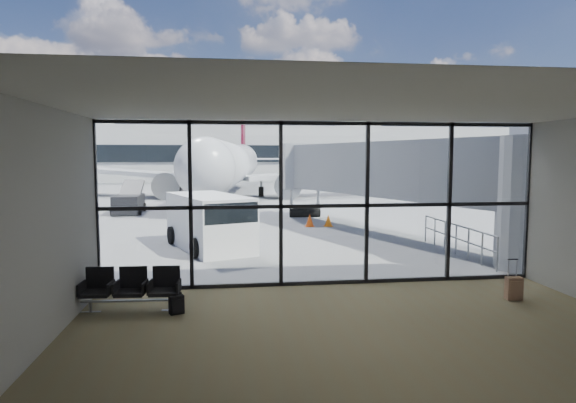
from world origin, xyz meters
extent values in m
plane|color=slate|center=(0.00, 40.00, 0.00)|extent=(220.00, 220.00, 0.00)
cube|color=brown|center=(0.00, -4.00, 0.01)|extent=(12.00, 8.00, 0.01)
cube|color=silver|center=(0.00, -4.00, 4.50)|extent=(12.00, 8.00, 0.02)
cube|color=#B1B1AC|center=(0.00, -8.00, 2.25)|extent=(12.00, 0.02, 4.50)
cube|color=#B1B1AC|center=(-6.00, -4.00, 2.25)|extent=(0.02, 8.00, 4.50)
cube|color=white|center=(0.00, 0.00, 2.25)|extent=(12.00, 0.04, 4.50)
cube|color=black|center=(0.00, 0.00, 0.06)|extent=(12.00, 0.12, 0.10)
cube|color=black|center=(0.00, 0.00, 2.20)|extent=(12.00, 0.12, 0.10)
cube|color=black|center=(0.00, 0.00, 4.44)|extent=(12.00, 0.12, 0.10)
cube|color=black|center=(-6.00, 0.00, 2.25)|extent=(0.10, 0.12, 4.50)
cube|color=black|center=(-3.60, 0.00, 2.25)|extent=(0.10, 0.12, 4.50)
cube|color=black|center=(-1.20, 0.00, 2.25)|extent=(0.10, 0.12, 4.50)
cube|color=black|center=(1.20, 0.00, 2.25)|extent=(0.10, 0.12, 4.50)
cube|color=black|center=(3.60, 0.00, 2.25)|extent=(0.10, 0.12, 4.50)
cube|color=black|center=(6.00, 0.00, 2.25)|extent=(0.10, 0.12, 4.50)
cylinder|color=#939598|center=(7.20, 1.00, 2.10)|extent=(2.80, 2.80, 4.20)
cube|color=#939598|center=(4.55, 8.00, 3.00)|extent=(7.45, 14.81, 2.40)
cube|color=#939598|center=(1.90, 15.00, 3.00)|extent=(2.60, 2.20, 2.60)
cylinder|color=gray|center=(1.10, 15.00, 0.90)|extent=(0.20, 0.20, 1.80)
cylinder|color=gray|center=(2.70, 15.00, 0.90)|extent=(0.20, 0.20, 1.80)
cylinder|color=black|center=(1.90, 15.00, 0.25)|extent=(1.80, 0.56, 0.56)
cylinder|color=gray|center=(5.60, 0.80, 0.55)|extent=(0.06, 0.06, 1.10)
cylinder|color=gray|center=(5.60, 1.70, 0.55)|extent=(0.06, 0.06, 1.10)
cylinder|color=gray|center=(5.60, 2.60, 0.55)|extent=(0.06, 0.06, 1.10)
cylinder|color=gray|center=(5.60, 3.50, 0.55)|extent=(0.06, 0.06, 1.10)
cylinder|color=gray|center=(5.60, 4.40, 0.55)|extent=(0.06, 0.06, 1.10)
cylinder|color=gray|center=(5.60, 5.30, 0.55)|extent=(0.06, 0.06, 1.10)
cylinder|color=gray|center=(5.60, 6.20, 0.55)|extent=(0.06, 0.06, 1.10)
cylinder|color=gray|center=(5.60, 3.50, 1.08)|extent=(0.06, 5.40, 0.06)
cylinder|color=gray|center=(5.60, 3.50, 0.60)|extent=(0.06, 5.40, 0.06)
cube|color=#A9A8A4|center=(0.00, 62.00, 4.00)|extent=(80.00, 12.00, 8.00)
cube|color=black|center=(0.00, 55.90, 4.00)|extent=(80.00, 0.20, 2.40)
cube|color=#A9A8A4|center=(-25.00, 62.00, 9.50)|extent=(10.00, 8.00, 3.00)
cube|color=#A9A8A4|center=(18.00, 62.00, 9.00)|extent=(6.00, 6.00, 2.00)
cylinder|color=#382619|center=(-39.00, 72.00, 1.53)|extent=(0.50, 0.50, 3.06)
sphere|color=black|center=(-39.00, 72.00, 5.27)|extent=(5.61, 5.61, 5.61)
cylinder|color=#382619|center=(-33.00, 72.00, 1.71)|extent=(0.50, 0.50, 3.42)
sphere|color=black|center=(-33.00, 72.00, 5.89)|extent=(6.27, 6.27, 6.27)
cylinder|color=#382619|center=(-27.00, 72.00, 1.35)|extent=(0.50, 0.50, 2.70)
sphere|color=black|center=(-27.00, 72.00, 4.65)|extent=(4.95, 4.95, 4.95)
cylinder|color=#382619|center=(-21.00, 72.00, 1.53)|extent=(0.50, 0.50, 3.06)
sphere|color=black|center=(-21.00, 72.00, 5.27)|extent=(5.61, 5.61, 5.61)
cylinder|color=#382619|center=(-15.00, 72.00, 1.71)|extent=(0.50, 0.50, 3.42)
sphere|color=black|center=(-15.00, 72.00, 5.89)|extent=(6.27, 6.27, 6.27)
cube|color=gray|center=(-4.85, -1.75, 0.25)|extent=(2.24, 0.21, 0.04)
cube|color=black|center=(-5.62, -1.70, 0.45)|extent=(0.66, 0.62, 0.08)
cube|color=black|center=(-5.60, -1.42, 0.71)|extent=(0.63, 0.11, 0.56)
cube|color=black|center=(-4.85, -1.75, 0.45)|extent=(0.66, 0.62, 0.08)
cube|color=black|center=(-4.84, -1.46, 0.71)|extent=(0.63, 0.11, 0.56)
cube|color=black|center=(-4.09, -1.79, 0.45)|extent=(0.66, 0.62, 0.08)
cube|color=black|center=(-4.08, -1.51, 0.71)|extent=(0.63, 0.11, 0.56)
cylinder|color=gray|center=(-5.77, -1.69, 0.13)|extent=(0.06, 0.06, 0.25)
cylinder|color=gray|center=(-3.94, -1.80, 0.13)|extent=(0.06, 0.06, 0.25)
cube|color=black|center=(-3.80, -2.05, 0.22)|extent=(0.37, 0.30, 0.43)
cube|color=black|center=(-3.76, -2.16, 0.22)|extent=(0.26, 0.15, 0.30)
cylinder|color=black|center=(-3.84, -1.96, 0.43)|extent=(0.30, 0.18, 0.08)
cube|color=#87634B|center=(4.37, -2.03, 0.30)|extent=(0.39, 0.26, 0.56)
cube|color=#87634B|center=(4.36, -2.16, 0.30)|extent=(0.31, 0.07, 0.42)
cylinder|color=gray|center=(4.27, -1.92, 0.78)|extent=(0.02, 0.02, 0.47)
cylinder|color=gray|center=(4.48, -1.94, 0.78)|extent=(0.02, 0.02, 0.47)
cube|color=black|center=(4.38, -1.93, 1.01)|extent=(0.25, 0.05, 0.02)
cylinder|color=black|center=(4.27, -1.92, 0.03)|extent=(0.04, 0.06, 0.06)
cylinder|color=black|center=(4.48, -1.94, 0.03)|extent=(0.04, 0.06, 0.06)
cylinder|color=silver|center=(-2.38, 29.82, 2.91)|extent=(6.60, 29.36, 3.59)
sphere|color=silver|center=(-3.89, 15.33, 2.91)|extent=(3.59, 3.59, 3.59)
cone|color=silver|center=(-0.62, 46.73, 3.21)|extent=(4.18, 6.17, 3.59)
cube|color=black|center=(-3.83, 15.91, 3.40)|extent=(2.25, 1.38, 0.49)
cube|color=silver|center=(-10.49, 31.65, 2.09)|extent=(14.66, 8.93, 1.15)
cylinder|color=black|center=(-7.50, 29.38, 1.12)|extent=(2.37, 3.50, 2.04)
cube|color=silver|center=(-3.76, 46.57, 3.30)|extent=(5.62, 3.31, 0.17)
cube|color=silver|center=(5.93, 29.93, 2.09)|extent=(14.94, 6.27, 1.15)
cylinder|color=black|center=(2.54, 28.33, 1.12)|extent=(2.37, 3.50, 2.04)
cube|color=silver|center=(2.43, 45.93, 3.30)|extent=(5.50, 2.30, 0.17)
cube|color=#590C20|center=(-0.62, 46.73, 6.41)|extent=(0.67, 3.70, 5.83)
cylinder|color=gray|center=(-3.69, 17.26, 0.68)|extent=(0.19, 0.19, 1.36)
cylinder|color=black|center=(-3.69, 17.26, 0.34)|extent=(0.31, 0.70, 0.68)
cylinder|color=black|center=(-5.03, 30.59, 0.44)|extent=(0.53, 0.97, 0.93)
cylinder|color=black|center=(0.38, 30.02, 0.44)|extent=(0.53, 0.97, 0.93)
cube|color=white|center=(-3.35, 5.86, 1.04)|extent=(3.66, 5.20, 2.07)
cube|color=black|center=(-2.71, 4.22, 1.61)|extent=(2.29, 1.87, 0.73)
cylinder|color=black|center=(-3.75, 4.03, 0.36)|extent=(0.50, 0.77, 0.73)
cylinder|color=black|center=(-1.82, 4.78, 0.36)|extent=(0.50, 0.77, 0.73)
cylinder|color=black|center=(-4.88, 6.94, 0.36)|extent=(0.50, 0.77, 0.73)
cylinder|color=black|center=(-2.94, 7.68, 0.36)|extent=(0.50, 0.77, 0.73)
cube|color=black|center=(-8.79, 18.19, 0.61)|extent=(1.66, 3.37, 1.11)
cube|color=black|center=(-8.83, 19.52, 1.44)|extent=(1.42, 2.80, 1.14)
cylinder|color=black|center=(-9.52, 17.06, 0.28)|extent=(0.24, 0.56, 0.55)
cylinder|color=black|center=(-7.98, 17.11, 0.28)|extent=(0.24, 0.56, 0.55)
cylinder|color=black|center=(-9.60, 19.27, 0.28)|extent=(0.24, 0.56, 0.55)
cylinder|color=black|center=(-8.05, 19.32, 0.28)|extent=(0.24, 0.56, 0.55)
cube|color=#B88115|center=(-13.10, 15.77, 0.40)|extent=(2.12, 2.79, 0.71)
cube|color=gray|center=(-12.88, 16.44, 1.41)|extent=(1.80, 2.29, 1.31)
cylinder|color=black|center=(-14.05, 15.15, 0.19)|extent=(0.29, 0.42, 0.39)
cylinder|color=black|center=(-12.70, 14.71, 0.19)|extent=(0.29, 0.42, 0.39)
cylinder|color=black|center=(-13.49, 16.83, 0.19)|extent=(0.29, 0.42, 0.39)
cylinder|color=black|center=(-12.15, 16.39, 0.19)|extent=(0.29, 0.42, 0.39)
cube|color=#FF530D|center=(-3.20, 14.17, 0.01)|extent=(0.36, 0.36, 0.03)
cone|color=#FF530D|center=(-3.20, 14.17, 0.26)|extent=(0.34, 0.34, 0.51)
cube|color=#FD540D|center=(1.52, 11.10, 0.02)|extent=(0.45, 0.45, 0.03)
cone|color=#FD540D|center=(1.52, 11.10, 0.32)|extent=(0.43, 0.43, 0.64)
cube|color=orange|center=(2.48, 11.05, 0.02)|extent=(0.43, 0.43, 0.03)
cone|color=orange|center=(2.48, 11.05, 0.31)|extent=(0.41, 0.41, 0.62)
camera|label=1|loc=(-2.63, -12.86, 3.54)|focal=30.00mm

